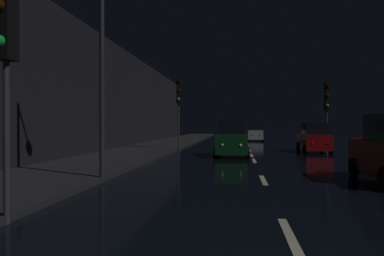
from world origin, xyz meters
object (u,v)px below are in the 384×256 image
(traffic_light_near_left, at_px, (5,30))
(traffic_light_far_right, at_px, (327,101))
(streetlamp_overhead, at_px, (115,24))
(car_parked_right_far, at_px, (314,139))
(car_approaching_headlights, at_px, (232,140))
(traffic_light_far_left, at_px, (179,97))
(car_distant_taillights, at_px, (255,133))

(traffic_light_near_left, xyz_separation_m, traffic_light_far_right, (10.02, 19.20, -0.21))
(streetlamp_overhead, bearing_deg, traffic_light_near_left, -93.71)
(streetlamp_overhead, xyz_separation_m, car_parked_right_far, (8.87, 14.03, -4.14))
(traffic_light_far_right, relative_size, car_approaching_headlights, 1.12)
(traffic_light_far_left, distance_m, car_parked_right_far, 9.61)
(traffic_light_near_left, bearing_deg, car_distant_taillights, 174.77)
(car_approaching_headlights, distance_m, car_parked_right_far, 6.43)
(traffic_light_far_right, bearing_deg, car_approaching_headlights, -57.83)
(traffic_light_near_left, bearing_deg, traffic_light_far_right, 156.74)
(traffic_light_far_right, xyz_separation_m, streetlamp_overhead, (-9.67, -13.93, 1.67))
(traffic_light_far_left, distance_m, car_distant_taillights, 18.12)
(traffic_light_far_right, distance_m, car_distant_taillights, 18.32)
(streetlamp_overhead, relative_size, car_distant_taillights, 1.96)
(streetlamp_overhead, relative_size, car_parked_right_far, 1.99)
(traffic_light_far_left, height_order, car_distant_taillights, traffic_light_far_left)
(car_distant_taillights, bearing_deg, streetlamp_overhead, 169.53)
(car_parked_right_far, height_order, car_distant_taillights, car_distant_taillights)
(streetlamp_overhead, height_order, car_parked_right_far, streetlamp_overhead)
(car_parked_right_far, relative_size, car_distant_taillights, 0.99)
(traffic_light_far_right, relative_size, streetlamp_overhead, 0.61)
(traffic_light_far_left, distance_m, streetlamp_overhead, 14.92)
(streetlamp_overhead, distance_m, car_parked_right_far, 17.11)
(traffic_light_far_left, xyz_separation_m, car_approaching_headlights, (3.80, -4.46, -2.85))
(traffic_light_near_left, distance_m, traffic_light_far_left, 20.14)
(traffic_light_near_left, distance_m, streetlamp_overhead, 5.48)
(traffic_light_far_left, xyz_separation_m, streetlamp_overhead, (0.24, -14.87, 1.22))
(car_approaching_headlights, height_order, car_distant_taillights, car_approaching_headlights)
(traffic_light_near_left, height_order, car_parked_right_far, traffic_light_near_left)
(car_parked_right_far, distance_m, car_distant_taillights, 17.91)
(traffic_light_far_right, xyz_separation_m, car_approaching_headlights, (-6.11, -3.52, -2.40))
(traffic_light_far_left, xyz_separation_m, car_distant_taillights, (6.09, 16.81, -2.91))
(car_approaching_headlights, distance_m, car_distant_taillights, 21.40)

